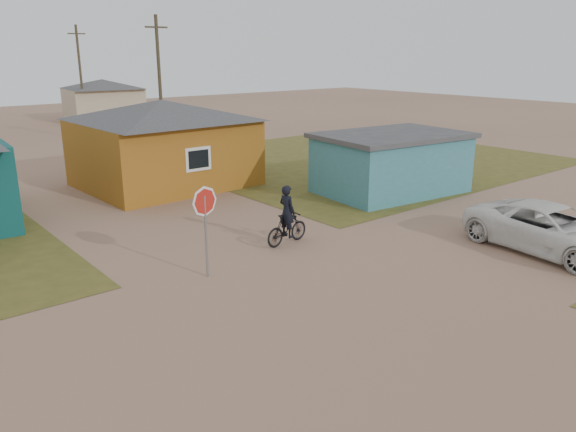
# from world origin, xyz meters

# --- Properties ---
(ground) EXTENTS (120.00, 120.00, 0.00)m
(ground) POSITION_xyz_m (0.00, 0.00, 0.00)
(ground) COLOR #946C55
(grass_ne) EXTENTS (20.00, 18.00, 0.00)m
(grass_ne) POSITION_xyz_m (14.00, 13.00, 0.01)
(grass_ne) COLOR brown
(grass_ne) RESTS_ON ground
(house_yellow) EXTENTS (7.72, 6.76, 3.90)m
(house_yellow) POSITION_xyz_m (2.50, 14.00, 2.00)
(house_yellow) COLOR #975B17
(house_yellow) RESTS_ON ground
(shed_turquoise) EXTENTS (6.71, 4.93, 2.60)m
(shed_turquoise) POSITION_xyz_m (9.50, 6.50, 1.31)
(shed_turquoise) COLOR teal
(shed_turquoise) RESTS_ON ground
(house_beige_east) EXTENTS (6.95, 6.05, 3.60)m
(house_beige_east) POSITION_xyz_m (10.00, 40.00, 1.86)
(house_beige_east) COLOR tan
(house_beige_east) RESTS_ON ground
(utility_pole_near) EXTENTS (1.40, 0.20, 8.00)m
(utility_pole_near) POSITION_xyz_m (6.50, 22.00, 4.14)
(utility_pole_near) COLOR #413727
(utility_pole_near) RESTS_ON ground
(utility_pole_far) EXTENTS (1.40, 0.20, 8.00)m
(utility_pole_far) POSITION_xyz_m (7.50, 38.00, 4.14)
(utility_pole_far) COLOR #413727
(utility_pole_far) RESTS_ON ground
(stop_sign) EXTENTS (0.83, 0.22, 2.56)m
(stop_sign) POSITION_xyz_m (-1.82, 3.25, 1.88)
(stop_sign) COLOR gray
(stop_sign) RESTS_ON ground
(cyclist) EXTENTS (1.76, 0.66, 1.94)m
(cyclist) POSITION_xyz_m (1.59, 3.97, 0.71)
(cyclist) COLOR black
(cyclist) RESTS_ON ground
(vehicle) EXTENTS (2.91, 5.48, 1.47)m
(vehicle) POSITION_xyz_m (7.41, -1.77, 0.73)
(vehicle) COLOR white
(vehicle) RESTS_ON ground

